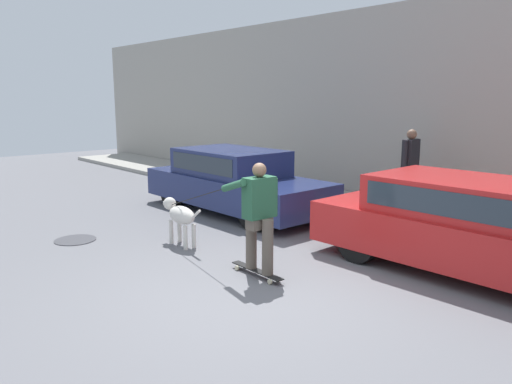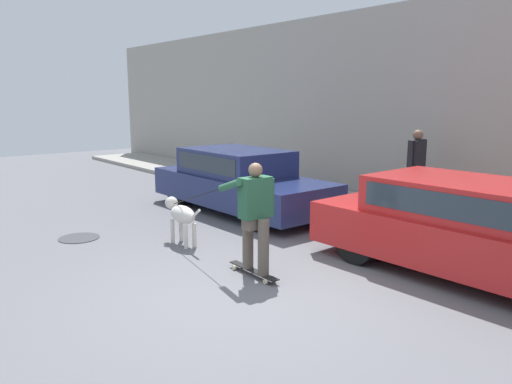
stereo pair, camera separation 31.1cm
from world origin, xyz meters
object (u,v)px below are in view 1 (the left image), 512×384
parked_car_1 (470,228)px  dog (180,215)px  skateboarder (259,213)px  pedestrian_with_bag (410,166)px  parked_car_0 (234,182)px

parked_car_1 → dog: 4.47m
skateboarder → pedestrian_with_bag: pedestrian_with_bag is taller
parked_car_1 → skateboarder: skateboarder is taller
parked_car_0 → skateboarder: skateboarder is taller
pedestrian_with_bag → dog: bearing=-112.1°
parked_car_1 → pedestrian_with_bag: pedestrian_with_bag is taller
skateboarder → pedestrian_with_bag: bearing=-81.5°
parked_car_1 → skateboarder: 2.96m
parked_car_1 → dog: bearing=-150.7°
parked_car_0 → pedestrian_with_bag: 3.68m
dog → skateboarder: bearing=-178.7°
parked_car_0 → dog: parked_car_0 is taller
parked_car_0 → dog: size_ratio=4.05×
parked_car_1 → pedestrian_with_bag: size_ratio=2.66×
parked_car_0 → skateboarder: bearing=-34.7°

